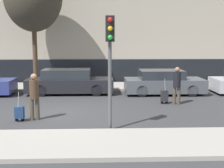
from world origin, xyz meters
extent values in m
plane|color=#38383A|center=(0.00, 0.00, 0.00)|extent=(80.00, 80.00, 0.00)
cube|color=#A39E93|center=(0.00, -3.75, 0.06)|extent=(28.00, 2.50, 0.12)
cube|color=#A39E93|center=(0.00, 7.00, 0.06)|extent=(28.00, 3.00, 0.12)
cube|color=black|center=(0.00, 9.18, 0.80)|extent=(27.44, 0.06, 1.60)
cylinder|color=black|center=(-3.68, 5.23, 0.30)|extent=(0.60, 0.18, 0.60)
cube|color=black|center=(0.21, 4.73, 0.49)|extent=(4.68, 1.78, 0.70)
cube|color=#23282D|center=(0.02, 4.73, 1.10)|extent=(2.57, 1.57, 0.51)
cylinder|color=black|center=(1.66, 3.93, 0.30)|extent=(0.60, 0.18, 0.60)
cylinder|color=black|center=(1.66, 5.53, 0.30)|extent=(0.60, 0.18, 0.60)
cylinder|color=black|center=(-1.24, 3.93, 0.30)|extent=(0.60, 0.18, 0.60)
cylinder|color=black|center=(-1.24, 5.53, 0.30)|extent=(0.60, 0.18, 0.60)
cube|color=#4C5156|center=(5.34, 4.46, 0.49)|extent=(4.26, 1.88, 0.70)
cube|color=#23282D|center=(5.17, 4.46, 1.08)|extent=(2.34, 1.66, 0.48)
cylinder|color=black|center=(6.66, 3.60, 0.30)|extent=(0.60, 0.18, 0.60)
cylinder|color=black|center=(6.66, 5.31, 0.30)|extent=(0.60, 0.18, 0.60)
cylinder|color=black|center=(4.02, 3.60, 0.30)|extent=(0.60, 0.18, 0.60)
cylinder|color=black|center=(4.02, 5.31, 0.30)|extent=(0.60, 0.18, 0.60)
cylinder|color=black|center=(8.97, 5.31, 0.30)|extent=(0.60, 0.18, 0.60)
cylinder|color=#4C4233|center=(-0.68, -0.89, 0.40)|extent=(0.15, 0.15, 0.80)
cylinder|color=#4C4233|center=(-0.49, -0.83, 0.40)|extent=(0.15, 0.15, 0.80)
cylinder|color=#473323|center=(-0.58, -0.86, 1.15)|extent=(0.34, 0.34, 0.70)
sphere|color=#936B4C|center=(-0.58, -0.86, 1.62)|extent=(0.23, 0.23, 0.23)
cube|color=navy|center=(-1.10, -1.04, 0.33)|extent=(0.32, 0.24, 0.43)
cylinder|color=black|center=(-1.21, -1.04, 0.06)|extent=(0.12, 0.03, 0.12)
cylinder|color=black|center=(-0.99, -1.04, 0.06)|extent=(0.12, 0.03, 0.12)
cylinder|color=gray|center=(-1.10, -1.11, 0.82)|extent=(0.02, 0.19, 0.53)
cylinder|color=#4C4233|center=(5.26, 1.75, 0.40)|extent=(0.15, 0.15, 0.80)
cylinder|color=#4C4233|center=(5.45, 1.70, 0.40)|extent=(0.15, 0.15, 0.80)
cylinder|color=black|center=(5.35, 1.73, 1.15)|extent=(0.34, 0.34, 0.70)
sphere|color=#936B4C|center=(5.35, 1.73, 1.61)|extent=(0.23, 0.23, 0.23)
cube|color=#262628|center=(4.82, 1.86, 0.37)|extent=(0.32, 0.24, 0.50)
cylinder|color=black|center=(4.71, 1.86, 0.06)|extent=(0.12, 0.03, 0.12)
cylinder|color=black|center=(4.93, 1.86, 0.06)|extent=(0.12, 0.03, 0.12)
cylinder|color=gray|center=(4.82, 1.79, 0.90)|extent=(0.02, 0.19, 0.53)
cylinder|color=#515154|center=(2.16, -2.25, 1.85)|extent=(0.12, 0.12, 3.70)
cube|color=black|center=(2.16, -2.43, 3.30)|extent=(0.28, 0.24, 0.80)
sphere|color=red|center=(2.16, -2.58, 3.56)|extent=(0.15, 0.15, 0.15)
sphere|color=gold|center=(2.16, -2.58, 3.30)|extent=(0.15, 0.15, 0.15)
sphere|color=green|center=(2.16, -2.58, 3.03)|extent=(0.15, 0.15, 0.15)
cylinder|color=#4C3826|center=(-2.04, 6.68, 2.02)|extent=(0.28, 0.28, 3.80)
camera|label=1|loc=(1.83, -12.23, 2.98)|focal=50.00mm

